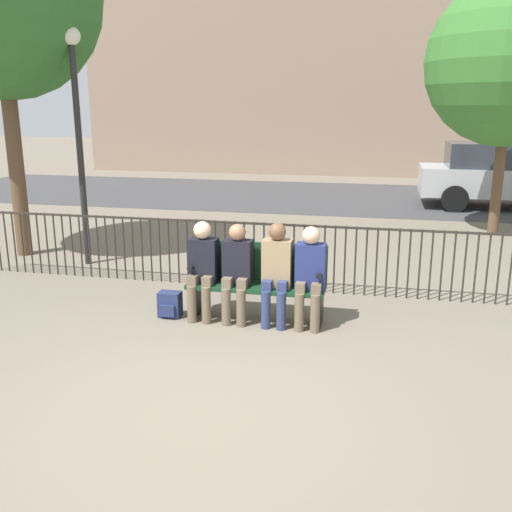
# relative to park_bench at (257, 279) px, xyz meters

# --- Properties ---
(ground_plane) EXTENTS (80.00, 80.00, 0.00)m
(ground_plane) POSITION_rel_park_bench_xyz_m (0.00, -2.17, -0.49)
(ground_plane) COLOR #706656
(park_bench) EXTENTS (1.64, 0.45, 0.92)m
(park_bench) POSITION_rel_park_bench_xyz_m (0.00, 0.00, 0.00)
(park_bench) COLOR #14381E
(park_bench) RESTS_ON ground
(seated_person_0) EXTENTS (0.34, 0.39, 1.19)m
(seated_person_0) POSITION_rel_park_bench_xyz_m (-0.64, -0.13, 0.18)
(seated_person_0) COLOR brown
(seated_person_0) RESTS_ON ground
(seated_person_1) EXTENTS (0.34, 0.39, 1.18)m
(seated_person_1) POSITION_rel_park_bench_xyz_m (-0.22, -0.13, 0.17)
(seated_person_1) COLOR brown
(seated_person_1) RESTS_ON ground
(seated_person_2) EXTENTS (0.34, 0.39, 1.21)m
(seated_person_2) POSITION_rel_park_bench_xyz_m (0.25, -0.13, 0.18)
(seated_person_2) COLOR navy
(seated_person_2) RESTS_ON ground
(seated_person_3) EXTENTS (0.34, 0.39, 1.18)m
(seated_person_3) POSITION_rel_park_bench_xyz_m (0.64, -0.13, 0.17)
(seated_person_3) COLOR brown
(seated_person_3) RESTS_ON ground
(backpack) EXTENTS (0.27, 0.22, 0.31)m
(backpack) POSITION_rel_park_bench_xyz_m (-1.05, -0.19, -0.34)
(backpack) COLOR navy
(backpack) RESTS_ON ground
(fence_railing) EXTENTS (9.01, 0.03, 0.95)m
(fence_railing) POSITION_rel_park_bench_xyz_m (-0.02, 1.15, 0.07)
(fence_railing) COLOR #2D2823
(fence_railing) RESTS_ON ground
(tree_1) EXTENTS (3.15, 3.15, 4.88)m
(tree_1) POSITION_rel_park_bench_xyz_m (3.63, 5.65, 2.80)
(tree_1) COLOR brown
(tree_1) RESTS_ON ground
(lamp_post) EXTENTS (0.28, 0.28, 3.65)m
(lamp_post) POSITION_rel_park_bench_xyz_m (-3.24, 1.84, 1.92)
(lamp_post) COLOR black
(lamp_post) RESTS_ON ground
(street_surface) EXTENTS (24.00, 6.00, 0.01)m
(street_surface) POSITION_rel_park_bench_xyz_m (0.00, 9.83, -0.49)
(street_surface) COLOR #3D3D3F
(street_surface) RESTS_ON ground
(parked_car_0) EXTENTS (4.20, 1.94, 1.62)m
(parked_car_0) POSITION_rel_park_bench_xyz_m (4.36, 8.94, 0.35)
(parked_car_0) COLOR #B7B7BC
(parked_car_0) RESTS_ON ground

